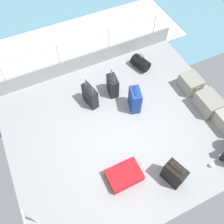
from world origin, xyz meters
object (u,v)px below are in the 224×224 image
at_px(cargo_crate_1, 208,103).
at_px(paper_cup, 212,166).
at_px(suitcase_2, 90,96).
at_px(duffel_bag, 141,63).
at_px(suitcase_4, 113,86).
at_px(suitcase_0, 124,175).
at_px(suitcase_3, 174,174).
at_px(cargo_crate_0, 190,83).
at_px(suitcase_1, 135,100).

xyz_separation_m(cargo_crate_1, paper_cup, (1.27, -0.83, -0.16)).
bearing_deg(suitcase_2, duffel_bag, 107.83).
xyz_separation_m(suitcase_4, paper_cup, (2.69, 1.02, -0.22)).
bearing_deg(suitcase_0, cargo_crate_1, 104.57).
bearing_deg(duffel_bag, suitcase_3, -17.59).
relative_size(suitcase_0, suitcase_2, 0.92).
bearing_deg(cargo_crate_0, cargo_crate_1, 0.03).
relative_size(suitcase_1, duffel_bag, 1.23).
distance_m(suitcase_1, suitcase_3, 1.92).
relative_size(suitcase_0, paper_cup, 6.98).
bearing_deg(suitcase_1, suitcase_0, -35.02).
relative_size(suitcase_0, duffel_bag, 1.23).
relative_size(suitcase_3, paper_cup, 7.00).
bearing_deg(cargo_crate_1, cargo_crate_0, -179.97).
relative_size(cargo_crate_1, suitcase_1, 0.91).
height_order(suitcase_1, paper_cup, suitcase_1).
distance_m(suitcase_3, suitcase_4, 2.55).
bearing_deg(duffel_bag, cargo_crate_0, 32.97).
bearing_deg(suitcase_3, suitcase_4, -177.42).
bearing_deg(duffel_bag, suitcase_1, -35.47).
height_order(cargo_crate_0, duffel_bag, duffel_bag).
relative_size(cargo_crate_0, paper_cup, 5.54).
bearing_deg(cargo_crate_1, paper_cup, -33.23).
bearing_deg(suitcase_0, suitcase_2, 176.72).
xyz_separation_m(cargo_crate_0, suitcase_3, (1.84, -1.74, 0.09)).
relative_size(duffel_bag, paper_cup, 5.69).
distance_m(suitcase_2, suitcase_3, 2.60).
relative_size(suitcase_2, suitcase_3, 1.09).
relative_size(cargo_crate_1, suitcase_2, 0.84).
height_order(suitcase_3, suitcase_4, suitcase_4).
bearing_deg(suitcase_1, cargo_crate_1, 63.65).
distance_m(suitcase_0, suitcase_2, 2.05).
distance_m(cargo_crate_1, duffel_bag, 2.06).
bearing_deg(cargo_crate_0, duffel_bag, -147.03).
distance_m(cargo_crate_0, suitcase_1, 1.59).
distance_m(suitcase_3, duffel_bag, 3.19).
relative_size(cargo_crate_1, duffel_bag, 1.13).
bearing_deg(cargo_crate_0, suitcase_2, -104.69).
relative_size(suitcase_1, suitcase_3, 1.00).
height_order(cargo_crate_0, suitcase_2, suitcase_2).
relative_size(suitcase_0, suitcase_1, 0.99).
relative_size(cargo_crate_0, suitcase_4, 0.75).
bearing_deg(suitcase_1, suitcase_2, -122.42).
distance_m(suitcase_1, suitcase_2, 1.07).
relative_size(suitcase_2, duffel_bag, 1.34).
bearing_deg(suitcase_1, paper_cup, 19.99).
relative_size(cargo_crate_0, suitcase_2, 0.73).
relative_size(cargo_crate_0, cargo_crate_1, 0.86).
bearing_deg(cargo_crate_1, duffel_bag, -157.77).
bearing_deg(suitcase_1, cargo_crate_0, 87.23).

